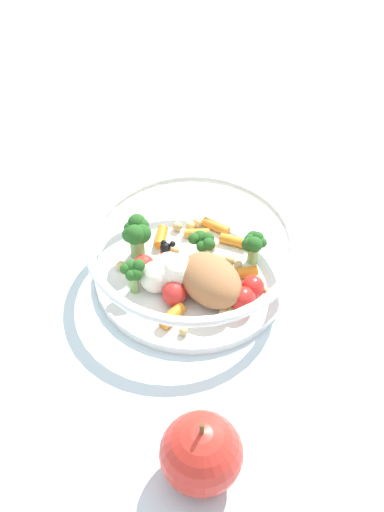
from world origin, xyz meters
The scene contains 3 objects.
ground_plane centered at (0.00, 0.00, 0.00)m, with size 2.40×2.40×0.00m, color silver.
food_container centered at (0.01, -0.02, 0.03)m, with size 0.22×0.22×0.06m.
loose_apple centered at (-0.10, -0.20, 0.03)m, with size 0.07×0.07×0.08m.
Camera 1 is at (-0.24, -0.40, 0.51)m, focal length 44.18 mm.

